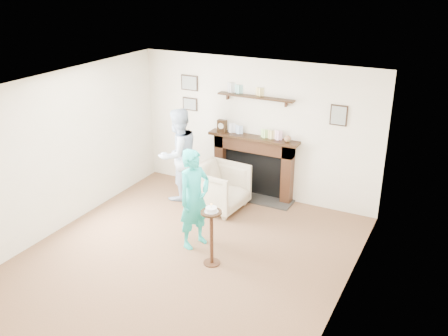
{
  "coord_description": "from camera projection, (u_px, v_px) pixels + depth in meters",
  "views": [
    {
      "loc": [
        3.34,
        -5.3,
        3.95
      ],
      "look_at": [
        0.17,
        0.9,
        1.12
      ],
      "focal_mm": 40.0,
      "sensor_mm": 36.0,
      "label": 1
    }
  ],
  "objects": [
    {
      "name": "room_shell",
      "position": [
        207.0,
        138.0,
        7.22
      ],
      "size": [
        4.54,
        5.02,
        2.52
      ],
      "color": "beige",
      "rests_on": "ground"
    },
    {
      "name": "woman",
      "position": [
        195.0,
        244.0,
        7.62
      ],
      "size": [
        0.52,
        0.64,
        1.53
      ],
      "primitive_type": "imported",
      "rotation": [
        0.0,
        0.0,
        1.26
      ],
      "color": "teal",
      "rests_on": "ground"
    },
    {
      "name": "man",
      "position": [
        180.0,
        197.0,
        9.16
      ],
      "size": [
        0.86,
        0.97,
        1.67
      ],
      "primitive_type": "imported",
      "rotation": [
        0.0,
        0.0,
        -1.9
      ],
      "color": "silver",
      "rests_on": "ground"
    },
    {
      "name": "pedestal_table",
      "position": [
        211.0,
        227.0,
        6.91
      ],
      "size": [
        0.3,
        0.3,
        0.95
      ],
      "color": "black",
      "rests_on": "ground"
    },
    {
      "name": "armchair",
      "position": [
        220.0,
        208.0,
        8.75
      ],
      "size": [
        0.93,
        0.91,
        0.78
      ],
      "primitive_type": "imported",
      "rotation": [
        0.0,
        0.0,
        1.48
      ],
      "color": "tan",
      "rests_on": "ground"
    },
    {
      "name": "ground",
      "position": [
        185.0,
        258.0,
        7.27
      ],
      "size": [
        5.0,
        5.0,
        0.0
      ],
      "primitive_type": "plane",
      "color": "brown",
      "rests_on": "ground"
    }
  ]
}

